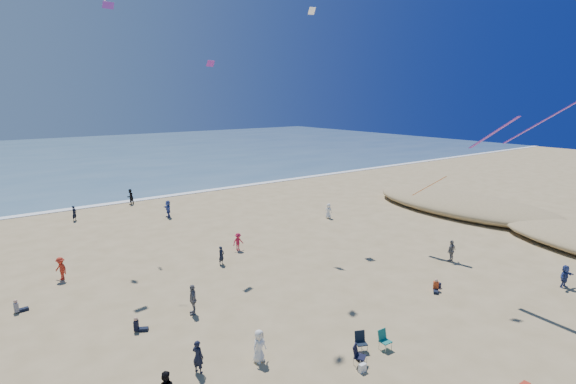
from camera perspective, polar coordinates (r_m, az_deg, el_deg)
ocean at (r=105.54m, az=-30.67°, el=3.53°), size 220.00×100.00×0.06m
surf_line at (r=56.70m, az=-24.80°, el=-1.82°), size 220.00×1.20×0.08m
standing_flyers at (r=32.42m, az=-6.69°, el=-9.13°), size 38.00×47.37×1.93m
seated_group at (r=23.33m, az=0.98°, el=-19.17°), size 23.39×24.84×0.84m
chair_cluster at (r=23.65m, az=10.28°, el=-18.68°), size 2.72×1.61×1.00m
white_tote at (r=22.57m, az=9.43°, el=-21.17°), size 0.35×0.20×0.40m
black_backpack at (r=23.37m, az=9.08°, el=-19.94°), size 0.30×0.22×0.38m
navy_bag at (r=32.17m, az=18.60°, el=-11.18°), size 0.28×0.18×0.34m
kites_aloft at (r=30.28m, az=4.69°, el=16.67°), size 39.17×40.42×30.77m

